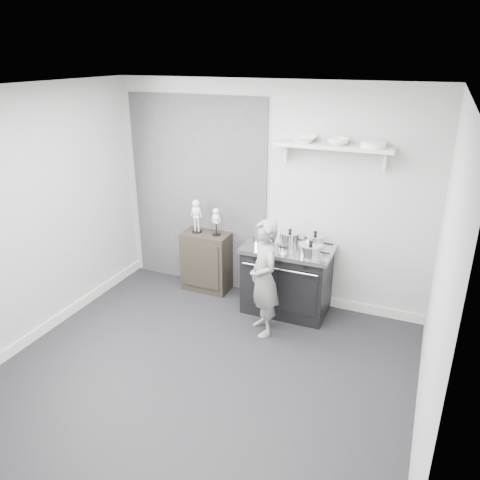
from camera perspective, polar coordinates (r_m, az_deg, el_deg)
name	(u,v)px	position (r m, az deg, el deg)	size (l,w,h in m)	color
ground	(203,371)	(4.89, -4.48, -15.63)	(4.00, 4.00, 0.00)	black
room_shell	(197,211)	(4.26, -5.28, 3.60)	(4.02, 3.62, 2.71)	#AFAFAD
wall_shelf	(334,147)	(5.28, 11.34, 11.01)	(1.30, 0.26, 0.24)	silver
stove	(287,279)	(5.70, 5.72, -4.74)	(1.05, 0.66, 0.84)	black
side_cabinet	(207,261)	(6.21, -4.07, -2.60)	(0.61, 0.36, 0.80)	black
child	(264,278)	(5.14, 2.96, -4.67)	(0.49, 0.32, 1.35)	gray
pot_front_left	(262,241)	(5.50, 2.67, -0.13)	(0.29, 0.20, 0.17)	silver
pot_back_left	(290,238)	(5.60, 6.10, 0.26)	(0.34, 0.25, 0.19)	silver
pot_back_right	(315,241)	(5.50, 9.11, -0.16)	(0.35, 0.26, 0.22)	silver
pot_front_right	(310,250)	(5.29, 8.59, -1.22)	(0.36, 0.27, 0.19)	silver
pot_front_center	(273,245)	(5.40, 4.08, -0.65)	(0.27, 0.18, 0.15)	silver
skeleton_full	(196,214)	(6.03, -5.34, 3.23)	(0.14, 0.09, 0.50)	silver
skeleton_torso	(216,220)	(5.92, -2.93, 2.49)	(0.12, 0.07, 0.41)	silver
bowl_large	(303,139)	(5.34, 7.74, 12.08)	(0.29, 0.29, 0.07)	white
bowl_small	(338,141)	(5.26, 11.85, 11.68)	(0.24, 0.24, 0.08)	white
plate_stack	(373,145)	(5.20, 15.95, 11.12)	(0.27, 0.27, 0.06)	white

